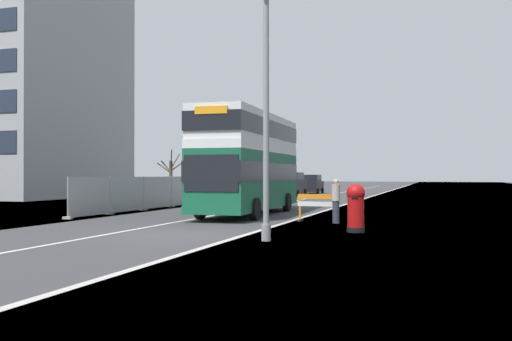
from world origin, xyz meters
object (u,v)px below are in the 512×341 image
(car_oncoming_near, at_px, (265,188))
(pedestrian_at_kerb, at_px, (336,201))
(red_pillar_postbox, at_px, (356,206))
(car_receding_far, at_px, (311,185))
(double_decker_bus, at_px, (249,161))
(lamppost_foreground, at_px, (266,121))
(car_receding_mid, at_px, (293,185))
(roadworks_barrier, at_px, (318,204))

(car_oncoming_near, height_order, pedestrian_at_kerb, car_oncoming_near)
(pedestrian_at_kerb, bearing_deg, red_pillar_postbox, -68.55)
(car_receding_far, bearing_deg, car_oncoming_near, -90.38)
(double_decker_bus, xyz_separation_m, pedestrian_at_kerb, (5.12, -3.73, -1.75))
(lamppost_foreground, relative_size, pedestrian_at_kerb, 4.24)
(car_receding_mid, xyz_separation_m, car_receding_far, (0.22, 6.99, -0.11))
(lamppost_foreground, height_order, roadworks_barrier, lamppost_foreground)
(red_pillar_postbox, bearing_deg, roadworks_barrier, 119.30)
(double_decker_bus, distance_m, car_oncoming_near, 16.69)
(car_oncoming_near, bearing_deg, double_decker_bus, -75.40)
(car_receding_mid, distance_m, pedestrian_at_kerb, 30.33)
(double_decker_bus, height_order, car_receding_mid, double_decker_bus)
(red_pillar_postbox, bearing_deg, double_decker_bus, 132.25)
(car_receding_far, bearing_deg, red_pillar_postbox, -74.98)
(lamppost_foreground, distance_m, car_receding_far, 43.57)
(roadworks_barrier, xyz_separation_m, pedestrian_at_kerb, (0.86, -0.53, 0.17))
(car_oncoming_near, bearing_deg, roadworks_barrier, -66.34)
(roadworks_barrier, relative_size, car_receding_mid, 0.40)
(car_oncoming_near, height_order, car_receding_far, car_oncoming_near)
(double_decker_bus, xyz_separation_m, car_oncoming_near, (-4.18, 16.06, -1.72))
(lamppost_foreground, distance_m, car_receding_mid, 36.79)
(car_receding_mid, height_order, car_receding_far, car_receding_mid)
(red_pillar_postbox, height_order, car_receding_far, car_receding_far)
(red_pillar_postbox, xyz_separation_m, car_receding_mid, (-10.73, 32.18, 0.11))
(red_pillar_postbox, height_order, car_receding_mid, car_receding_mid)
(roadworks_barrier, height_order, car_oncoming_near, car_oncoming_near)
(lamppost_foreground, bearing_deg, red_pillar_postbox, 57.89)
(car_oncoming_near, bearing_deg, car_receding_mid, 90.75)
(double_decker_bus, relative_size, red_pillar_postbox, 6.51)
(red_pillar_postbox, distance_m, car_receding_mid, 33.92)
(double_decker_bus, bearing_deg, lamppost_foreground, -68.23)
(red_pillar_postbox, bearing_deg, car_receding_mid, 108.45)
(car_oncoming_near, distance_m, car_receding_mid, 9.04)
(double_decker_bus, relative_size, lamppost_foreground, 1.42)
(car_receding_mid, bearing_deg, red_pillar_postbox, -71.55)
(lamppost_foreground, height_order, car_receding_mid, lamppost_foreground)
(red_pillar_postbox, xyz_separation_m, car_oncoming_near, (-10.62, 23.14, 0.02))
(red_pillar_postbox, height_order, pedestrian_at_kerb, pedestrian_at_kerb)
(roadworks_barrier, bearing_deg, car_oncoming_near, 113.66)
(car_receding_mid, bearing_deg, roadworks_barrier, -73.18)
(double_decker_bus, bearing_deg, roadworks_barrier, -36.97)
(red_pillar_postbox, relative_size, roadworks_barrier, 0.94)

